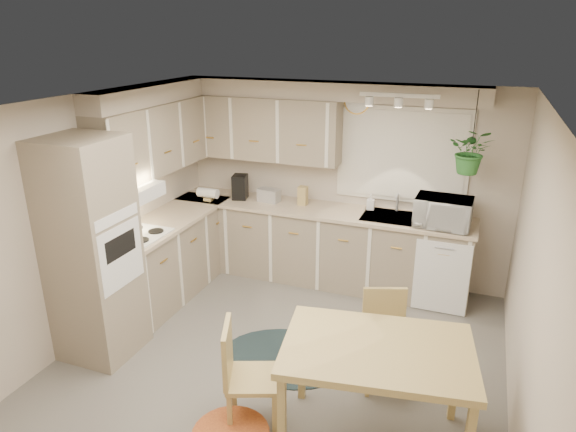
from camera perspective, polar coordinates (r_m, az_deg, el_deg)
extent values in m
plane|color=#605D55|center=(5.01, -1.08, -16.10)|extent=(4.20, 4.20, 0.00)
plane|color=silver|center=(4.08, -1.31, 12.25)|extent=(4.20, 4.20, 0.00)
cube|color=#B3A694|center=(6.29, 6.00, 3.76)|extent=(4.00, 0.04, 2.40)
cube|color=#B3A694|center=(2.85, -18.15, -19.21)|extent=(4.00, 0.04, 2.40)
cube|color=#B3A694|center=(5.43, -21.16, -0.18)|extent=(0.04, 4.20, 2.40)
cube|color=#B3A694|center=(4.16, 25.49, -6.98)|extent=(0.04, 4.20, 2.40)
cube|color=gray|center=(6.16, -12.87, -4.44)|extent=(0.60, 1.85, 0.90)
cube|color=gray|center=(6.32, 3.29, -3.29)|extent=(3.60, 0.60, 0.90)
cube|color=tan|center=(5.98, -13.13, -0.36)|extent=(0.64, 1.89, 0.04)
cube|color=tan|center=(6.14, 3.35, 0.70)|extent=(3.64, 0.64, 0.04)
cube|color=gray|center=(5.02, -20.93, -3.64)|extent=(0.65, 0.65, 2.10)
cube|color=silver|center=(4.82, -18.06, -4.25)|extent=(0.02, 0.56, 0.58)
cube|color=gray|center=(5.91, -14.26, 8.45)|extent=(0.35, 2.00, 0.75)
cube|color=gray|center=(6.31, -3.15, 9.73)|extent=(2.00, 0.35, 0.75)
cube|color=#B3A694|center=(5.86, -14.87, 13.01)|extent=(0.30, 2.00, 0.20)
cube|color=#B3A694|center=(5.98, 4.10, 13.75)|extent=(3.60, 0.30, 0.20)
cube|color=silver|center=(5.54, -16.32, -2.07)|extent=(0.52, 0.58, 0.02)
cube|color=silver|center=(5.40, -16.96, 2.44)|extent=(0.40, 0.60, 0.14)
cube|color=white|center=(6.03, 12.54, 6.61)|extent=(1.40, 0.02, 1.00)
cube|color=beige|center=(6.04, 12.55, 6.63)|extent=(1.50, 0.02, 1.10)
cube|color=#ABADB2|center=(5.97, 11.63, -0.49)|extent=(0.70, 0.48, 0.10)
cube|color=silver|center=(5.82, 16.63, -6.61)|extent=(0.58, 0.02, 0.83)
cube|color=silver|center=(5.39, 12.24, 12.98)|extent=(0.80, 0.04, 0.04)
cylinder|color=gold|center=(6.02, 7.67, 12.52)|extent=(0.30, 0.03, 0.30)
cube|color=tan|center=(4.04, 9.59, -19.11)|extent=(1.46, 1.09, 0.84)
cube|color=tan|center=(4.15, -3.93, -17.27)|extent=(0.54, 0.54, 0.88)
cube|color=tan|center=(4.61, 10.82, -13.61)|extent=(0.51, 0.51, 0.85)
ellipsoid|color=black|center=(5.09, -0.15, -15.38)|extent=(1.39, 1.13, 0.01)
imported|color=silver|center=(5.75, 16.87, 0.76)|extent=(0.60, 0.35, 0.40)
imported|color=silver|center=(6.13, 9.15, 1.06)|extent=(0.10, 0.20, 0.09)
imported|color=#2C6D2B|center=(5.58, 19.64, 6.27)|extent=(0.45, 0.49, 0.37)
cube|color=black|center=(6.46, -5.35, 3.24)|extent=(0.21, 0.24, 0.30)
cube|color=#ABADB2|center=(6.35, -2.13, 2.33)|extent=(0.28, 0.18, 0.16)
cube|color=tan|center=(6.22, 1.66, 2.28)|extent=(0.11, 0.11, 0.23)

